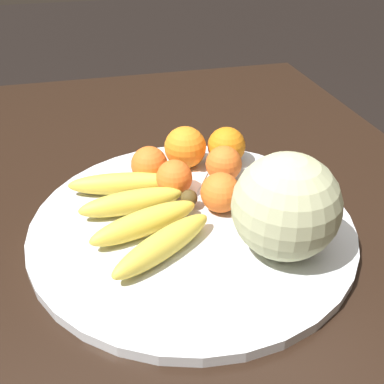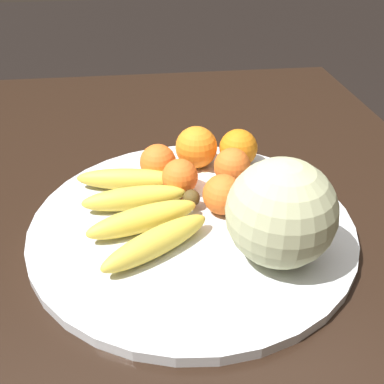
{
  "view_description": "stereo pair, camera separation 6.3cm",
  "coord_description": "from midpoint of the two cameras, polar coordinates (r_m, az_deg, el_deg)",
  "views": [
    {
      "loc": [
        0.52,
        -0.1,
        1.18
      ],
      "look_at": [
        0.01,
        0.03,
        0.83
      ],
      "focal_mm": 42.0,
      "sensor_mm": 36.0,
      "label": 1
    },
    {
      "loc": [
        0.53,
        -0.04,
        1.18
      ],
      "look_at": [
        0.01,
        0.03,
        0.83
      ],
      "focal_mm": 42.0,
      "sensor_mm": 36.0,
      "label": 2
    }
  ],
  "objects": [
    {
      "name": "orange_back_right",
      "position": [
        0.78,
        -3.21,
        5.62
      ],
      "size": [
        0.07,
        0.07,
        0.07
      ],
      "color": "orange",
      "rests_on": "fruit_bowl"
    },
    {
      "name": "orange_front_right",
      "position": [
        0.71,
        -4.83,
        1.73
      ],
      "size": [
        0.06,
        0.06,
        0.06
      ],
      "color": "orange",
      "rests_on": "fruit_bowl"
    },
    {
      "name": "melon",
      "position": [
        0.58,
        8.78,
        -1.93
      ],
      "size": [
        0.14,
        0.14,
        0.14
      ],
      "color": "#B2B789",
      "rests_on": "fruit_bowl"
    },
    {
      "name": "fruit_bowl",
      "position": [
        0.67,
        -2.72,
        -4.19
      ],
      "size": [
        0.47,
        0.47,
        0.02
      ],
      "color": "silver",
      "rests_on": "kitchen_table"
    },
    {
      "name": "produce_tag",
      "position": [
        0.74,
        -2.25,
        0.93
      ],
      "size": [
        0.08,
        0.06,
        0.0
      ],
      "rotation": [
        0.0,
        0.0,
        -0.55
      ],
      "color": "white",
      "rests_on": "fruit_bowl"
    },
    {
      "name": "banana_bunch",
      "position": [
        0.65,
        -9.24,
        -2.64
      ],
      "size": [
        0.25,
        0.2,
        0.04
      ],
      "rotation": [
        0.0,
        0.0,
        4.92
      ],
      "color": "#473819",
      "rests_on": "fruit_bowl"
    },
    {
      "name": "orange_front_left",
      "position": [
        0.74,
        1.61,
        3.51
      ],
      "size": [
        0.06,
        0.06,
        0.06
      ],
      "color": "orange",
      "rests_on": "fruit_bowl"
    },
    {
      "name": "orange_mid_center",
      "position": [
        0.74,
        -7.88,
        3.4
      ],
      "size": [
        0.06,
        0.06,
        0.06
      ],
      "color": "orange",
      "rests_on": "fruit_bowl"
    },
    {
      "name": "kitchen_table",
      "position": [
        0.74,
        -4.69,
        -10.75
      ],
      "size": [
        1.39,
        0.99,
        0.76
      ],
      "color": "black",
      "rests_on": "ground_plane"
    },
    {
      "name": "orange_top_small",
      "position": [
        0.79,
        2.1,
        5.8
      ],
      "size": [
        0.07,
        0.07,
        0.07
      ],
      "color": "orange",
      "rests_on": "fruit_bowl"
    },
    {
      "name": "orange_back_left",
      "position": [
        0.67,
        0.95,
        -0.16
      ],
      "size": [
        0.06,
        0.06,
        0.06
      ],
      "color": "orange",
      "rests_on": "fruit_bowl"
    }
  ]
}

